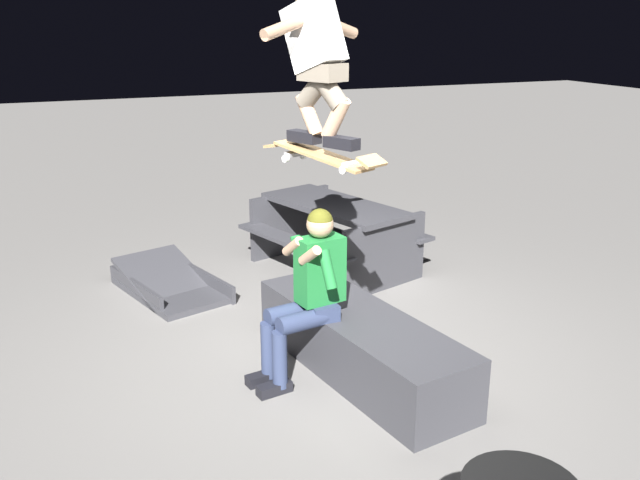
{
  "coord_description": "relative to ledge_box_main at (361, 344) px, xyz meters",
  "views": [
    {
      "loc": [
        -4.59,
        1.96,
        2.62
      ],
      "look_at": [
        -0.18,
        0.15,
        1.08
      ],
      "focal_mm": 38.67,
      "sensor_mm": 36.0,
      "label": 1
    }
  ],
  "objects": [
    {
      "name": "skateboard",
      "position": [
        0.12,
        0.27,
        1.46
      ],
      "size": [
        1.01,
        0.6,
        0.14
      ],
      "color": "#AD8451"
    },
    {
      "name": "skater_airborne",
      "position": [
        0.18,
        0.29,
        2.15
      ],
      "size": [
        0.63,
        0.84,
        1.12
      ],
      "color": "black"
    },
    {
      "name": "kicker_ramp",
      "position": [
        2.2,
        1.05,
        -0.18
      ],
      "size": [
        1.4,
        1.04,
        0.38
      ],
      "color": "#38383D",
      "rests_on": "ground"
    },
    {
      "name": "ledge_box_main",
      "position": [
        0.0,
        0.0,
        0.0
      ],
      "size": [
        2.15,
        0.96,
        0.48
      ],
      "primitive_type": "cube",
      "rotation": [
        0.0,
        0.0,
        0.17
      ],
      "color": "#38383D",
      "rests_on": "ground"
    },
    {
      "name": "person_sitting_on_ledge",
      "position": [
        0.1,
        0.39,
        0.49
      ],
      "size": [
        0.6,
        0.78,
        1.32
      ],
      "color": "#2D3856",
      "rests_on": "ground"
    },
    {
      "name": "ground_plane",
      "position": [
        0.3,
        0.14,
        -0.24
      ],
      "size": [
        40.0,
        40.0,
        0.0
      ],
      "primitive_type": "plane",
      "color": "slate"
    },
    {
      "name": "picnic_table_back",
      "position": [
        2.21,
        -0.74,
        0.26
      ],
      "size": [
        2.02,
        1.79,
        0.75
      ],
      "color": "#38383D",
      "rests_on": "ground"
    }
  ]
}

